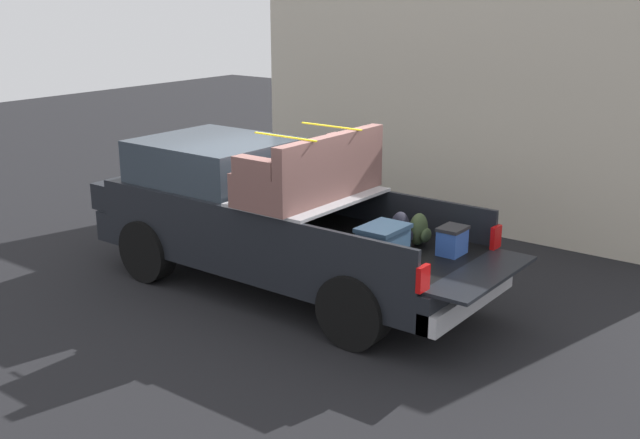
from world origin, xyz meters
name	(u,v)px	position (x,y,z in m)	size (l,w,h in m)	color
ground_plane	(285,289)	(0.00, 0.00, 0.00)	(40.00, 40.00, 0.00)	black
pickup_truck	(263,215)	(0.38, 0.00, 0.99)	(6.05, 2.08, 2.23)	black
building_facade	(463,111)	(-0.45, -4.13, 1.99)	(8.09, 0.36, 3.98)	beige
trash_can	(269,178)	(3.07, -3.21, 0.50)	(0.60, 0.60, 0.98)	#2D2D33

